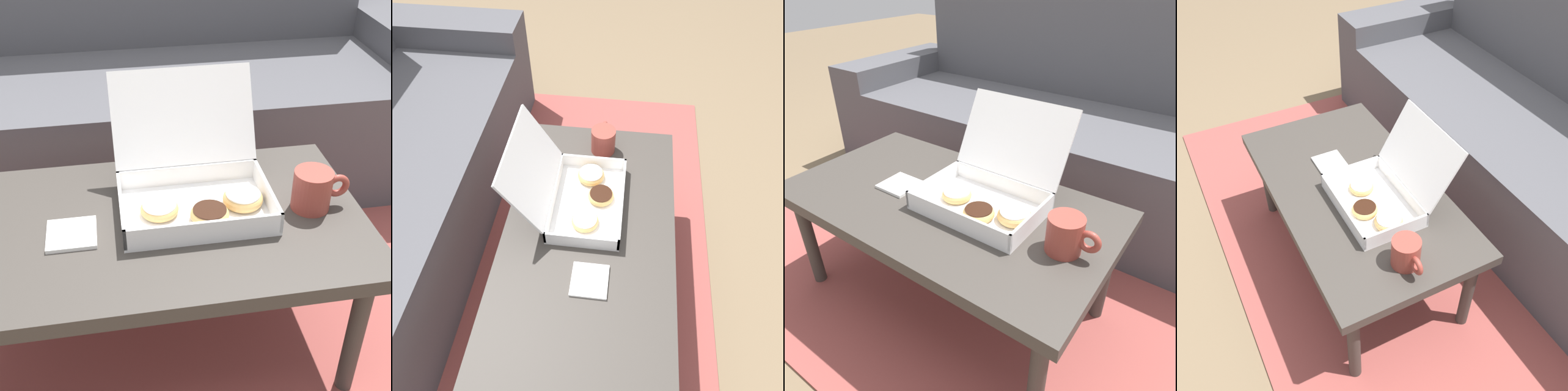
{
  "view_description": "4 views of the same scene",
  "coord_description": "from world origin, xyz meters",
  "views": [
    {
      "loc": [
        -0.06,
        -1.18,
        1.23
      ],
      "look_at": [
        0.12,
        -0.13,
        0.48
      ],
      "focal_mm": 50.0,
      "sensor_mm": 36.0,
      "label": 1
    },
    {
      "loc": [
        -0.71,
        -0.23,
        1.52
      ],
      "look_at": [
        0.12,
        -0.13,
        0.48
      ],
      "focal_mm": 35.0,
      "sensor_mm": 36.0,
      "label": 2
    },
    {
      "loc": [
        0.68,
        -0.9,
        1.08
      ],
      "look_at": [
        0.12,
        -0.13,
        0.48
      ],
      "focal_mm": 35.0,
      "sensor_mm": 36.0,
      "label": 3
    },
    {
      "loc": [
        1.18,
        -0.67,
        1.6
      ],
      "look_at": [
        0.12,
        -0.13,
        0.48
      ],
      "focal_mm": 42.0,
      "sensor_mm": 36.0,
      "label": 4
    }
  ],
  "objects": [
    {
      "name": "ground_plane",
      "position": [
        0.0,
        0.0,
        0.0
      ],
      "size": [
        12.0,
        12.0,
        0.0
      ],
      "primitive_type": "plane",
      "color": "#756047"
    },
    {
      "name": "coffee_table",
      "position": [
        0.0,
        -0.14,
        0.39
      ],
      "size": [
        1.06,
        0.58,
        0.43
      ],
      "color": "#3D3833",
      "rests_on": "ground_plane"
    },
    {
      "name": "napkin_stack",
      "position": [
        -0.18,
        -0.17,
        0.44
      ],
      "size": [
        0.11,
        0.11,
        0.01
      ],
      "color": "white",
      "rests_on": "coffee_table"
    },
    {
      "name": "coffee_mug",
      "position": [
        0.41,
        -0.15,
        0.48
      ],
      "size": [
        0.14,
        0.1,
        0.1
      ],
      "color": "#993D33",
      "rests_on": "coffee_table"
    },
    {
      "name": "pastry_box",
      "position": [
        0.13,
        -0.09,
        0.49
      ],
      "size": [
        0.37,
        0.37,
        0.28
      ],
      "color": "white",
      "rests_on": "coffee_table"
    },
    {
      "name": "area_rug",
      "position": [
        0.0,
        0.3,
        0.01
      ],
      "size": [
        2.61,
        1.92,
        0.01
      ],
      "primitive_type": "cube",
      "color": "#994742",
      "rests_on": "ground_plane"
    }
  ]
}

